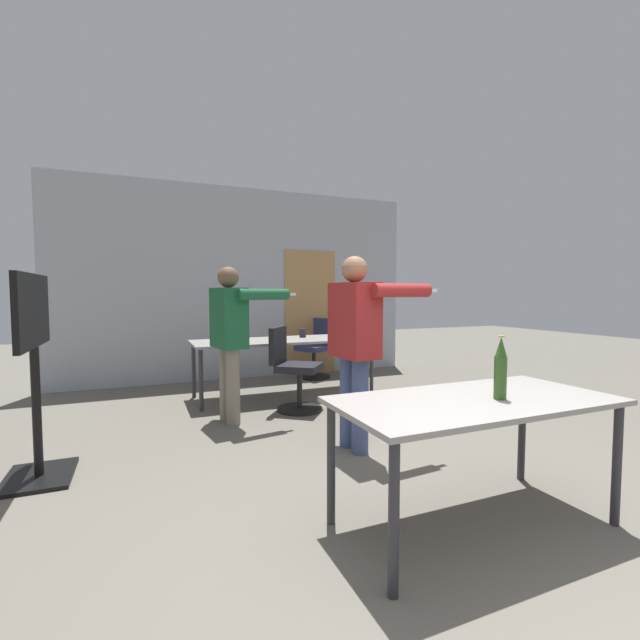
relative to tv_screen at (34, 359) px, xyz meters
The scene contains 11 objects.
ground_plane 3.18m from the tv_screen, 42.83° to the right, with size 24.00×24.00×0.00m, color #666056.
back_wall 3.91m from the tv_screen, 54.05° to the left, with size 5.58×0.12×2.98m.
conference_table_near 3.00m from the tv_screen, 34.74° to the right, with size 1.63×0.78×0.74m.
conference_table_far 2.99m from the tv_screen, 35.20° to the left, with size 2.34×0.82×0.74m.
tv_screen is the anchor object (origin of this frame).
person_center_tall 2.42m from the tv_screen, ahead, with size 0.81×0.68×1.66m.
person_near_casual 1.77m from the tv_screen, 28.10° to the left, with size 0.83×0.68×1.62m.
office_chair_mid_tucked 2.56m from the tv_screen, 23.74° to the left, with size 0.69×0.67×0.96m.
office_chair_far_right 4.30m from the tv_screen, 39.24° to the left, with size 0.66×0.63×0.94m.
beer_bottle 3.12m from the tv_screen, 34.60° to the right, with size 0.07×0.07×0.36m.
drink_cup 3.32m from the tv_screen, 34.14° to the left, with size 0.09×0.09×0.12m.
Camera 1 is at (-1.54, -1.50, 1.34)m, focal length 24.00 mm.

